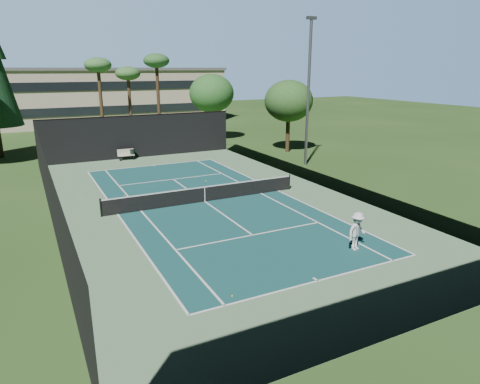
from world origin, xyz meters
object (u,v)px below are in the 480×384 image
object	(u,v)px
player	(357,231)
tennis_ball_d	(81,198)
tennis_net	(205,193)
park_bench	(126,154)
tennis_ball_b	(124,196)
tennis_ball_a	(232,296)
tennis_ball_c	(206,181)
trash_bin	(132,154)

from	to	relation	value
player	tennis_ball_d	bearing A→B (deg)	111.67
tennis_net	park_bench	distance (m)	15.39
player	park_bench	world-z (taller)	player
tennis_net	tennis_ball_d	bearing A→B (deg)	147.58
tennis_ball_d	park_bench	xyz separation A→B (m)	(5.35, 10.90, 0.51)
tennis_net	tennis_ball_b	xyz separation A→B (m)	(-4.31, 3.59, -0.52)
tennis_ball_a	tennis_ball_b	bearing A→B (deg)	92.75
tennis_net	tennis_ball_c	bearing A→B (deg)	66.59
tennis_ball_b	trash_bin	world-z (taller)	trash_bin
tennis_ball_a	tennis_ball_b	xyz separation A→B (m)	(-0.72, 15.02, 0.00)
tennis_net	player	distance (m)	10.73
tennis_ball_b	player	bearing A→B (deg)	-60.32
tennis_ball_d	tennis_ball_b	bearing A→B (deg)	-17.28
tennis_net	player	size ratio (longest dim) A/B	6.99
park_bench	trash_bin	bearing A→B (deg)	21.18
tennis_net	tennis_ball_b	bearing A→B (deg)	140.21
tennis_ball_d	park_bench	bearing A→B (deg)	63.86
tennis_net	tennis_ball_c	size ratio (longest dim) A/B	170.15
player	tennis_ball_b	bearing A→B (deg)	105.65
tennis_ball_b	tennis_ball_d	xyz separation A→B (m)	(-2.63, 0.82, -0.00)
tennis_net	tennis_ball_d	distance (m)	8.24
tennis_net	tennis_ball_b	size ratio (longest dim) A/B	174.70
tennis_net	player	xyz separation A→B (m)	(3.51, -10.13, 0.37)
tennis_net	tennis_ball_a	xyz separation A→B (m)	(-3.59, -11.42, -0.52)
tennis_ball_c	park_bench	world-z (taller)	park_bench
tennis_ball_d	park_bench	distance (m)	12.15
tennis_ball_d	park_bench	size ratio (longest dim) A/B	0.04
park_bench	tennis_ball_b	bearing A→B (deg)	-103.06
tennis_net	tennis_ball_b	world-z (taller)	tennis_net
tennis_ball_b	tennis_ball_c	world-z (taller)	tennis_ball_c
tennis_ball_a	tennis_ball_b	size ratio (longest dim) A/B	0.98
player	tennis_net	bearing A→B (deg)	95.07
tennis_ball_a	tennis_ball_c	size ratio (longest dim) A/B	0.95
tennis_ball_c	tennis_ball_d	world-z (taller)	tennis_ball_c
tennis_ball_c	park_bench	bearing A→B (deg)	108.74
tennis_ball_b	park_bench	bearing A→B (deg)	76.94
tennis_net	trash_bin	size ratio (longest dim) A/B	13.65
tennis_ball_a	park_bench	distance (m)	26.81
park_bench	trash_bin	world-z (taller)	park_bench
tennis_ball_c	tennis_ball_a	bearing A→B (deg)	-109.23
player	tennis_ball_a	xyz separation A→B (m)	(-7.10, -1.29, -0.89)
player	tennis_ball_d	xyz separation A→B (m)	(-10.45, 14.54, -0.89)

